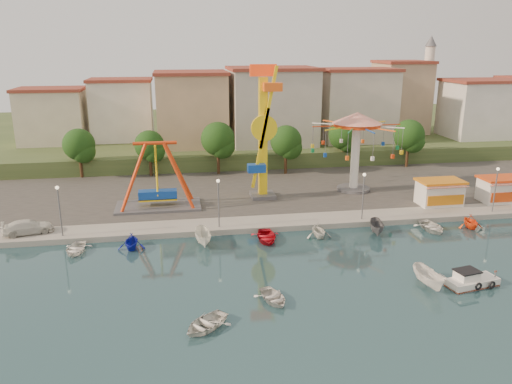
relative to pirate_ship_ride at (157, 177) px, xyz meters
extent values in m
plane|color=#15303B|center=(14.56, -20.89, -4.39)|extent=(200.00, 200.00, 0.00)
cube|color=#9E998E|center=(14.56, 41.11, -4.09)|extent=(200.00, 100.00, 0.60)
cube|color=#4C4944|center=(14.56, 9.11, -3.79)|extent=(90.00, 28.00, 0.01)
cube|color=#384C26|center=(14.56, 46.11, -2.89)|extent=(200.00, 60.00, 3.00)
cube|color=#59595E|center=(0.00, 0.00, -3.64)|extent=(10.00, 5.00, 0.30)
cube|color=#1240A0|center=(0.00, 0.00, -2.19)|extent=(4.50, 1.40, 1.00)
cylinder|color=red|center=(0.00, 0.00, 4.01)|extent=(5.00, 0.40, 0.40)
cube|color=#59595E|center=(13.05, 2.04, -3.54)|extent=(3.00, 3.00, 0.50)
cube|color=yellow|center=(13.05, 2.04, 3.71)|extent=(1.00, 1.00, 15.00)
cube|color=red|center=(13.05, 2.04, 12.01)|extent=(3.20, 0.50, 1.40)
cylinder|color=yellow|center=(13.05, 1.24, 5.21)|extent=(3.20, 0.50, 3.20)
cube|color=yellow|center=(13.53, 1.04, 7.66)|extent=(2.27, 0.35, 9.88)
cube|color=#FC5B16|center=(14.01, 1.04, 10.11)|extent=(2.20, 1.20, 1.00)
cylinder|color=#59595E|center=(25.59, 3.24, -3.59)|extent=(4.40, 4.40, 0.40)
cylinder|color=white|center=(25.59, 3.24, 0.71)|extent=(1.10, 1.10, 9.00)
cylinder|color=red|center=(25.59, 3.24, 5.01)|extent=(6.00, 6.00, 0.50)
cone|color=red|center=(25.59, 3.24, 5.91)|extent=(6.40, 6.40, 1.40)
cube|color=white|center=(33.69, -4.39, -2.39)|extent=(5.00, 3.00, 2.80)
cube|color=#CB7212|center=(33.69, -4.39, -0.84)|extent=(5.40, 3.40, 0.25)
cube|color=red|center=(33.69, -6.09, -1.19)|extent=(5.00, 0.77, 0.43)
cube|color=white|center=(41.89, -4.39, -2.39)|extent=(5.00, 3.00, 2.80)
cube|color=#CC3E10|center=(41.89, -4.39, -0.84)|extent=(5.40, 3.40, 0.25)
cube|color=red|center=(41.89, -6.09, -1.19)|extent=(5.00, 0.77, 0.43)
cylinder|color=#59595E|center=(-9.44, -7.89, -1.29)|extent=(0.14, 0.14, 5.00)
cylinder|color=#59595E|center=(6.56, -7.89, -1.29)|extent=(0.14, 0.14, 5.00)
cylinder|color=#59595E|center=(22.56, -7.89, -1.29)|extent=(0.14, 0.14, 5.00)
cylinder|color=#59595E|center=(38.56, -7.89, -1.29)|extent=(0.14, 0.14, 5.00)
cylinder|color=#382314|center=(-11.44, 16.09, -2.00)|extent=(0.44, 0.44, 3.60)
sphere|color=black|center=(-11.44, 16.09, 1.10)|extent=(4.60, 4.60, 4.60)
cylinder|color=#382314|center=(-1.44, 15.35, -2.09)|extent=(0.44, 0.44, 3.40)
sphere|color=black|center=(-1.44, 15.35, 0.83)|extent=(4.35, 4.35, 4.35)
cylinder|color=#382314|center=(8.56, 14.92, -1.83)|extent=(0.44, 0.44, 3.92)
sphere|color=black|center=(8.56, 14.92, 1.54)|extent=(5.02, 5.02, 5.02)
cylinder|color=#382314|center=(18.56, 13.47, -1.96)|extent=(0.44, 0.44, 3.66)
sphere|color=black|center=(18.56, 13.47, 1.18)|extent=(4.68, 4.68, 4.68)
cylinder|color=#382314|center=(28.56, 16.47, -1.89)|extent=(0.44, 0.44, 3.80)
sphere|color=black|center=(28.56, 16.47, 1.37)|extent=(4.86, 4.86, 4.86)
cylinder|color=#382314|center=(38.56, 14.65, -1.91)|extent=(0.44, 0.44, 3.77)
sphere|color=black|center=(38.56, 14.65, 1.33)|extent=(4.83, 4.83, 4.83)
cube|color=beige|center=(-18.81, 25.18, 4.54)|extent=(9.26, 9.53, 11.87)
cube|color=silver|center=(-6.77, 30.50, 2.92)|extent=(12.33, 9.01, 8.63)
cube|color=tan|center=(6.38, 31.07, 4.22)|extent=(11.95, 9.28, 11.23)
cube|color=beige|center=(20.17, 27.91, 3.20)|extent=(12.59, 10.50, 9.20)
cube|color=beige|center=(33.63, 31.31, 3.22)|extent=(10.75, 9.23, 9.24)
cube|color=tan|center=(46.93, 29.44, 4.21)|extent=(12.77, 10.96, 11.21)
cube|color=silver|center=(58.71, 27.88, 4.78)|extent=(8.23, 8.98, 12.36)
cylinder|color=silver|center=(50.56, 33.11, 6.61)|extent=(1.80, 1.80, 16.00)
cylinder|color=#59595E|center=(50.56, 33.11, 11.61)|extent=(2.80, 2.80, 0.30)
cone|color=#59595E|center=(50.56, 33.11, 15.61)|extent=(2.20, 2.20, 2.00)
cube|color=white|center=(26.26, -23.69, -4.13)|extent=(4.64, 2.48, 0.79)
cube|color=red|center=(26.26, -23.69, -4.32)|extent=(4.64, 2.48, 0.14)
cube|color=white|center=(25.73, -23.60, -3.47)|extent=(1.98, 1.63, 0.79)
cube|color=black|center=(25.73, -23.60, -3.03)|extent=(2.18, 1.84, 0.11)
torus|color=black|center=(26.26, -24.57, -4.00)|extent=(0.69, 0.30, 0.67)
torus|color=black|center=(27.49, -24.52, -4.00)|extent=(0.69, 0.30, 0.67)
imported|color=silver|center=(9.38, -23.59, -4.05)|extent=(3.23, 3.89, 0.70)
imported|color=silver|center=(3.87, -26.64, -4.00)|extent=(4.59, 4.55, 0.78)
imported|color=white|center=(22.59, -23.23, -3.62)|extent=(1.88, 4.14, 1.55)
imported|color=silver|center=(-13.05, -6.64, -3.08)|extent=(5.27, 3.18, 1.43)
imported|color=white|center=(-7.66, -11.09, -4.02)|extent=(2.95, 3.86, 0.74)
imported|color=#141DAF|center=(-2.35, -11.09, -3.59)|extent=(2.73, 3.14, 1.61)
imported|color=silver|center=(4.70, -11.09, -3.60)|extent=(1.77, 4.17, 1.58)
imported|color=red|center=(11.11, -11.09, -3.97)|extent=(3.19, 4.30, 0.85)
imported|color=silver|center=(16.66, -11.09, -3.60)|extent=(2.75, 3.13, 1.58)
imported|color=#56555A|center=(23.05, -11.09, -3.68)|extent=(2.33, 3.93, 1.43)
imported|color=silver|center=(29.32, -11.09, -3.98)|extent=(3.03, 4.14, 0.84)
imported|color=#FF4D16|center=(33.85, -11.09, -3.61)|extent=(2.88, 3.24, 1.57)
camera|label=1|loc=(2.41, -57.95, 14.93)|focal=35.00mm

